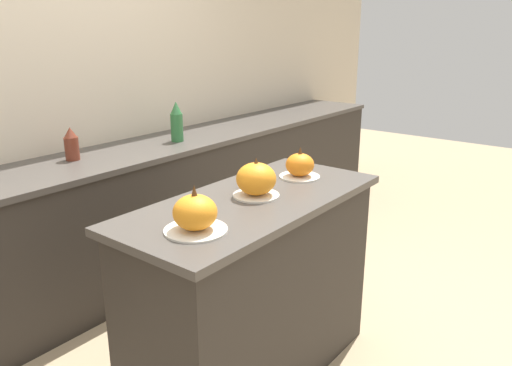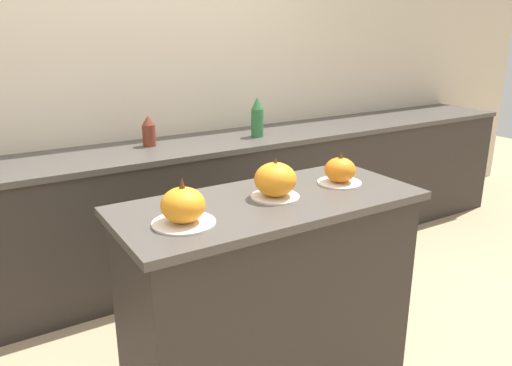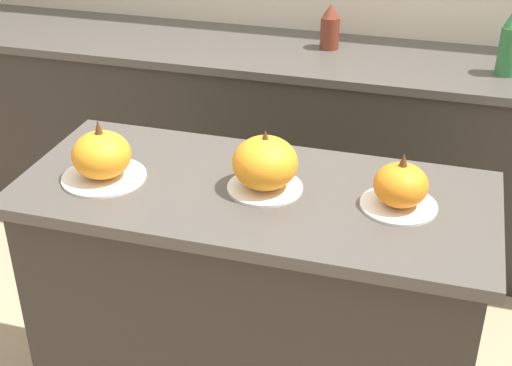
{
  "view_description": "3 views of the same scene",
  "coord_description": "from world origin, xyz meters",
  "px_view_note": "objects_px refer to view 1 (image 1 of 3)",
  "views": [
    {
      "loc": [
        -1.63,
        -1.29,
        1.65
      ],
      "look_at": [
        -0.03,
        -0.04,
        1.01
      ],
      "focal_mm": 35.0,
      "sensor_mm": 36.0,
      "label": 1
    },
    {
      "loc": [
        -1.09,
        -1.65,
        1.62
      ],
      "look_at": [
        -0.07,
        0.01,
        1.0
      ],
      "focal_mm": 35.0,
      "sensor_mm": 36.0,
      "label": 2
    },
    {
      "loc": [
        0.48,
        -1.63,
        1.89
      ],
      "look_at": [
        0.02,
        -0.03,
        0.96
      ],
      "focal_mm": 50.0,
      "sensor_mm": 36.0,
      "label": 3
    }
  ],
  "objects_px": {
    "pumpkin_cake_right": "(300,166)",
    "pumpkin_cake_left": "(195,214)",
    "bottle_tall": "(177,122)",
    "pumpkin_cake_center": "(256,180)",
    "bottle_short": "(71,144)"
  },
  "relations": [
    {
      "from": "bottle_tall",
      "to": "bottle_short",
      "type": "xyz_separation_m",
      "value": [
        -0.73,
        0.12,
        -0.04
      ]
    },
    {
      "from": "pumpkin_cake_left",
      "to": "pumpkin_cake_right",
      "type": "bearing_deg",
      "value": 5.29
    },
    {
      "from": "pumpkin_cake_right",
      "to": "bottle_short",
      "type": "xyz_separation_m",
      "value": [
        -0.44,
        1.31,
        0.0
      ]
    },
    {
      "from": "pumpkin_cake_center",
      "to": "bottle_short",
      "type": "bearing_deg",
      "value": 93.37
    },
    {
      "from": "bottle_tall",
      "to": "pumpkin_cake_right",
      "type": "bearing_deg",
      "value": -103.66
    },
    {
      "from": "pumpkin_cake_right",
      "to": "pumpkin_cake_left",
      "type": "bearing_deg",
      "value": -174.71
    },
    {
      "from": "bottle_short",
      "to": "pumpkin_cake_center",
      "type": "bearing_deg",
      "value": -86.63
    },
    {
      "from": "pumpkin_cake_right",
      "to": "bottle_short",
      "type": "relative_size",
      "value": 1.04
    },
    {
      "from": "pumpkin_cake_center",
      "to": "bottle_tall",
      "type": "xyz_separation_m",
      "value": [
        0.65,
        1.19,
        0.02
      ]
    },
    {
      "from": "bottle_tall",
      "to": "bottle_short",
      "type": "height_order",
      "value": "bottle_tall"
    },
    {
      "from": "pumpkin_cake_left",
      "to": "pumpkin_cake_center",
      "type": "relative_size",
      "value": 1.14
    },
    {
      "from": "pumpkin_cake_left",
      "to": "pumpkin_cake_right",
      "type": "distance_m",
      "value": 0.82
    },
    {
      "from": "pumpkin_cake_right",
      "to": "bottle_tall",
      "type": "relative_size",
      "value": 0.75
    },
    {
      "from": "pumpkin_cake_left",
      "to": "bottle_tall",
      "type": "bearing_deg",
      "value": 48.87
    },
    {
      "from": "pumpkin_cake_center",
      "to": "pumpkin_cake_right",
      "type": "height_order",
      "value": "pumpkin_cake_center"
    }
  ]
}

